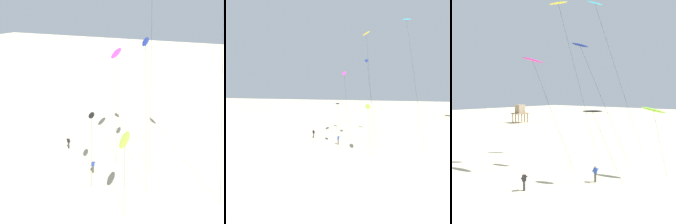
# 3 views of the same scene
# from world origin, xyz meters

# --- Properties ---
(ground_plane) EXTENTS (260.00, 260.00, 0.00)m
(ground_plane) POSITION_xyz_m (0.00, 0.00, 0.00)
(ground_plane) COLOR beige
(kite_cyan) EXTENTS (4.23, 7.56, 22.58)m
(kite_cyan) POSITION_xyz_m (10.52, 14.80, 21.57)
(kite_cyan) COLOR #33BFE0
(kite_cyan) RESTS_ON ground
(kite_magenta) EXTENTS (2.73, 5.98, 13.29)m
(kite_magenta) POSITION_xyz_m (-1.32, 15.71, 12.62)
(kite_magenta) COLOR #D8339E
(kite_magenta) RESTS_ON ground
(kite_black) EXTENTS (2.06, 3.75, 7.25)m
(kite_black) POSITION_xyz_m (-0.59, 7.98, 7.05)
(kite_black) COLOR black
(kite_black) RESTS_ON ground
(kite_lime) EXTENTS (1.29, 2.74, 7.53)m
(kite_lime) POSITION_xyz_m (5.13, 4.08, 7.08)
(kite_lime) COLOR #8CD833
(kite_lime) RESTS_ON ground
(kite_navy) EXTENTS (3.32, 6.63, 15.28)m
(kite_navy) POSITION_xyz_m (3.68, 12.57, 14.58)
(kite_navy) COLOR navy
(kite_navy) RESTS_ON ground
(kite_yellow) EXTENTS (3.43, 5.88, 20.59)m
(kite_yellow) POSITION_xyz_m (3.11, 15.56, 19.89)
(kite_yellow) COLOR yellow
(kite_yellow) RESTS_ON ground
(kite_flyer_nearest) EXTENTS (0.64, 0.62, 1.67)m
(kite_flyer_nearest) POSITION_xyz_m (-6.44, 11.54, 0.89)
(kite_flyer_nearest) COLOR #33333D
(kite_flyer_nearest) RESTS_ON ground
(kite_flyer_middle) EXTENTS (0.51, 0.54, 1.67)m
(kite_flyer_middle) POSITION_xyz_m (-0.42, 7.74, 0.89)
(kite_flyer_middle) COLOR #4C4738
(kite_flyer_middle) RESTS_ON ground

